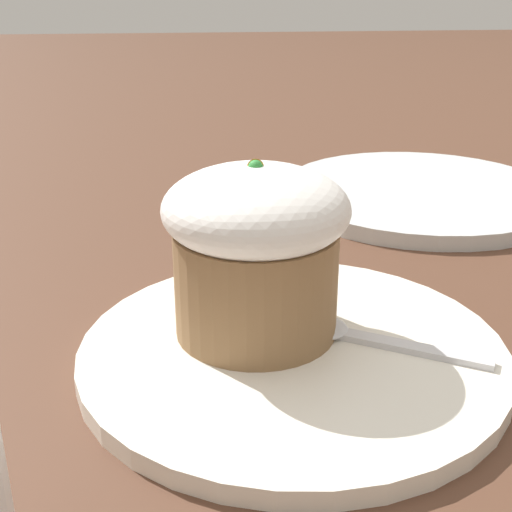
{
  "coord_description": "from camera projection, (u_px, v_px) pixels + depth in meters",
  "views": [
    {
      "loc": [
        -0.36,
        0.06,
        0.22
      ],
      "look_at": [
        0.02,
        0.02,
        0.06
      ],
      "focal_mm": 50.0,
      "sensor_mm": 36.0,
      "label": 1
    }
  ],
  "objects": [
    {
      "name": "carrot_cake",
      "position": [
        256.0,
        247.0,
        0.41
      ],
      "size": [
        0.11,
        0.11,
        0.11
      ],
      "color": "olive",
      "rests_on": "dessert_plate"
    },
    {
      "name": "side_plate",
      "position": [
        420.0,
        193.0,
        0.7
      ],
      "size": [
        0.27,
        0.27,
        0.01
      ],
      "color": "silver",
      "rests_on": "ground_plane"
    },
    {
      "name": "ground_plane",
      "position": [
        292.0,
        362.0,
        0.42
      ],
      "size": [
        4.0,
        4.0,
        0.0
      ],
      "primitive_type": "plane",
      "color": "#513323"
    },
    {
      "name": "spoon",
      "position": [
        342.0,
        332.0,
        0.42
      ],
      "size": [
        0.08,
        0.12,
        0.01
      ],
      "color": "silver",
      "rests_on": "dessert_plate"
    },
    {
      "name": "dessert_plate",
      "position": [
        292.0,
        353.0,
        0.42
      ],
      "size": [
        0.25,
        0.25,
        0.01
      ],
      "color": "white",
      "rests_on": "ground_plane"
    }
  ]
}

